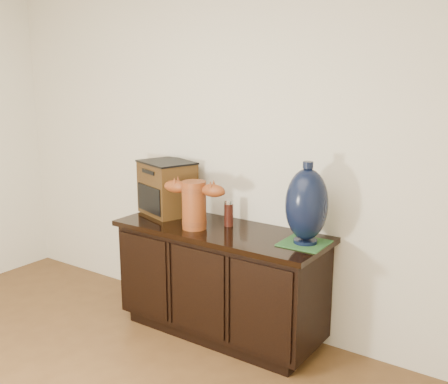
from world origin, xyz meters
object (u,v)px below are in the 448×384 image
Objects in this scene: tv_radio at (167,188)px; spray_can at (229,213)px; sideboard at (220,281)px; terracotta_vessel at (194,202)px; lamp_base at (307,205)px.

tv_radio is 2.62× the size of spray_can.
sideboard is 0.46m from spray_can.
spray_can is at bearing 84.58° from sideboard.
lamp_base is at bearing 0.52° from terracotta_vessel.
sideboard is 8.25× the size of spray_can.
sideboard is 2.95× the size of lamp_base.
sideboard is at bearing -176.88° from lamp_base.
lamp_base is 2.80× the size of spray_can.
lamp_base is at bearing 3.12° from sideboard.
terracotta_vessel is 0.76m from lamp_base.
tv_radio reaches higher than spray_can.
tv_radio is (-0.54, 0.10, 0.56)m from sideboard.
sideboard is at bearing 8.84° from tv_radio.
lamp_base is at bearing 15.87° from tv_radio.
terracotta_vessel is 0.25m from spray_can.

